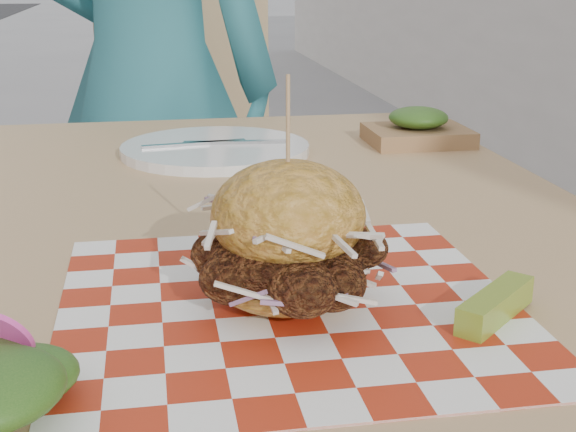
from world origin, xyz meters
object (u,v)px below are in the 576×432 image
patio_table (243,290)px  patio_chair (183,163)px  sandwich (288,243)px  diner (148,81)px

patio_table → patio_chair: size_ratio=1.26×
patio_chair → sandwich: (0.03, -1.31, 0.25)m
patio_table → patio_chair: bearing=90.8°
sandwich → patio_table: bearing=92.7°
diner → sandwich: (0.10, -1.15, 0.03)m
patio_chair → sandwich: patio_chair is taller
diner → patio_chair: 0.29m
diner → patio_chair: diner is taller
patio_table → sandwich: bearing=-87.3°
diner → patio_chair: (0.07, 0.16, -0.22)m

